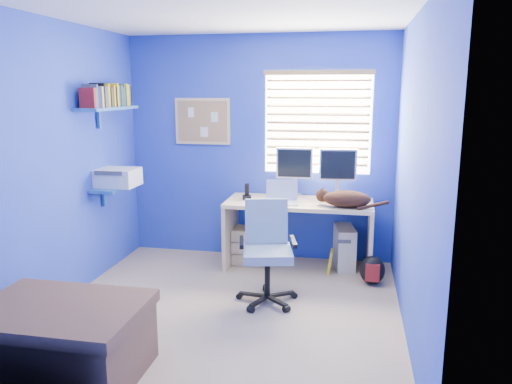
% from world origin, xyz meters
% --- Properties ---
extents(floor, '(3.00, 3.20, 0.00)m').
position_xyz_m(floor, '(0.00, 0.00, 0.00)').
color(floor, tan).
rests_on(floor, ground).
extents(ceiling, '(3.00, 3.20, 0.00)m').
position_xyz_m(ceiling, '(0.00, 0.00, 2.50)').
color(ceiling, white).
rests_on(ceiling, wall_back).
extents(wall_back, '(3.00, 0.01, 2.50)m').
position_xyz_m(wall_back, '(0.00, 1.60, 1.25)').
color(wall_back, '#233BC0').
rests_on(wall_back, ground).
extents(wall_front, '(3.00, 0.01, 2.50)m').
position_xyz_m(wall_front, '(0.00, -1.60, 1.25)').
color(wall_front, '#233BC0').
rests_on(wall_front, ground).
extents(wall_left, '(0.01, 3.20, 2.50)m').
position_xyz_m(wall_left, '(-1.50, 0.00, 1.25)').
color(wall_left, '#233BC0').
rests_on(wall_left, ground).
extents(wall_right, '(0.01, 3.20, 2.50)m').
position_xyz_m(wall_right, '(1.50, 0.00, 1.25)').
color(wall_right, '#233BC0').
rests_on(wall_right, ground).
extents(desk, '(1.55, 0.65, 0.74)m').
position_xyz_m(desk, '(0.50, 1.26, 0.37)').
color(desk, '#DEBB84').
rests_on(desk, floor).
extents(laptop, '(0.37, 0.31, 0.22)m').
position_xyz_m(laptop, '(0.33, 1.12, 0.85)').
color(laptop, silver).
rests_on(laptop, desk).
extents(monitor_left, '(0.40, 0.13, 0.54)m').
position_xyz_m(monitor_left, '(0.41, 1.52, 1.01)').
color(monitor_left, silver).
rests_on(monitor_left, desk).
extents(monitor_right, '(0.41, 0.16, 0.54)m').
position_xyz_m(monitor_right, '(0.89, 1.49, 1.01)').
color(monitor_right, silver).
rests_on(monitor_right, desk).
extents(phone, '(0.12, 0.13, 0.17)m').
position_xyz_m(phone, '(-0.07, 1.26, 0.82)').
color(phone, black).
rests_on(phone, desk).
extents(mug, '(0.10, 0.09, 0.10)m').
position_xyz_m(mug, '(0.97, 1.34, 0.79)').
color(mug, '#2C6133').
rests_on(mug, desk).
extents(cd_spindle, '(0.13, 0.13, 0.07)m').
position_xyz_m(cd_spindle, '(1.07, 1.44, 0.78)').
color(cd_spindle, silver).
rests_on(cd_spindle, desk).
extents(cat, '(0.52, 0.35, 0.17)m').
position_xyz_m(cat, '(1.00, 1.08, 0.83)').
color(cat, black).
rests_on(cat, desk).
extents(tower_pc, '(0.26, 0.47, 0.45)m').
position_xyz_m(tower_pc, '(0.99, 1.37, 0.23)').
color(tower_pc, beige).
rests_on(tower_pc, floor).
extents(drawer_boxes, '(0.35, 0.28, 0.41)m').
position_xyz_m(drawer_boxes, '(-0.05, 1.30, 0.20)').
color(drawer_boxes, tan).
rests_on(drawer_boxes, floor).
extents(yellow_book, '(0.03, 0.17, 0.24)m').
position_xyz_m(yellow_book, '(0.85, 1.17, 0.12)').
color(yellow_book, yellow).
rests_on(yellow_book, floor).
extents(backpack, '(0.26, 0.21, 0.29)m').
position_xyz_m(backpack, '(1.27, 0.93, 0.15)').
color(backpack, black).
rests_on(backpack, floor).
extents(bed_corner, '(1.06, 0.75, 0.51)m').
position_xyz_m(bed_corner, '(-0.83, -1.14, 0.25)').
color(bed_corner, brown).
rests_on(bed_corner, floor).
extents(office_chair, '(0.64, 0.64, 0.92)m').
position_xyz_m(office_chair, '(0.31, 0.35, 0.34)').
color(office_chair, black).
rests_on(office_chair, floor).
extents(window_blinds, '(1.15, 0.05, 1.10)m').
position_xyz_m(window_blinds, '(0.65, 1.57, 1.55)').
color(window_blinds, white).
rests_on(window_blinds, ground).
extents(corkboard, '(0.64, 0.02, 0.52)m').
position_xyz_m(corkboard, '(-0.65, 1.58, 1.55)').
color(corkboard, '#DEBB84').
rests_on(corkboard, ground).
extents(wall_shelves, '(0.42, 0.90, 1.05)m').
position_xyz_m(wall_shelves, '(-1.35, 0.75, 1.43)').
color(wall_shelves, '#2D62A6').
rests_on(wall_shelves, ground).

